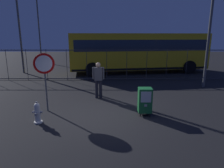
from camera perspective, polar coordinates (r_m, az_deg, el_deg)
ground_plane at (r=7.41m, az=-2.40°, el=-8.99°), size 60.00×60.00×0.00m
fire_hydrant at (r=7.15m, az=-20.19°, el=-7.70°), size 0.33×0.32×0.75m
newspaper_box_primary at (r=7.37m, az=9.63°, el=-4.56°), size 0.48×0.42×1.02m
stop_sign at (r=7.82m, az=-18.36°, el=3.76°), size 0.71×0.31×2.23m
pedestrian at (r=9.18m, az=-3.61°, el=1.66°), size 0.55×0.22×1.67m
fence_barrier at (r=12.94m, az=-1.23°, el=5.51°), size 18.03×0.04×2.00m
bus_near at (r=15.98m, az=7.85°, el=9.43°), size 10.75×3.98×3.00m
street_light_near_left at (r=23.22m, az=-19.88°, el=15.69°), size 0.32×0.32×6.86m
street_light_near_right at (r=17.03m, az=-25.04°, el=18.70°), size 0.32×0.32×8.25m
street_light_far_left at (r=12.28m, az=26.88°, el=18.68°), size 0.32×0.32×7.31m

